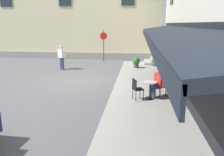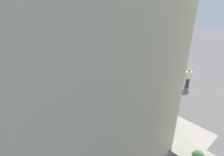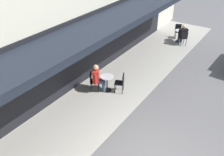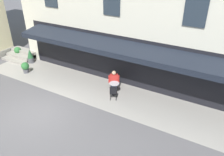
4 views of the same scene
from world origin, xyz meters
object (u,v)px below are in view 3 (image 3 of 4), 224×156
cafe_chair_black_back_row (184,37)px  seated_companion_in_black (183,34)px  cafe_chair_black_corner_right (121,81)px  cafe_table_near_entrance (107,81)px  cafe_chair_black_under_awning (93,80)px  cafe_table_mid_terrace (179,34)px  seated_patron_in_red (98,77)px  cafe_chair_black_near_door (178,30)px

cafe_chair_black_back_row → seated_companion_in_black: (-0.15, -0.15, 0.14)m
cafe_chair_black_corner_right → cafe_chair_black_back_row: bearing=175.9°
cafe_table_near_entrance → cafe_chair_black_under_awning: 0.63m
cafe_chair_black_corner_right → cafe_table_mid_terrace: bearing=179.7°
cafe_table_near_entrance → cafe_table_mid_terrace: size_ratio=1.00×
cafe_table_mid_terrace → seated_patron_in_red: size_ratio=0.57×
cafe_chair_black_corner_right → cafe_table_mid_terrace: size_ratio=1.21×
cafe_table_near_entrance → seated_companion_in_black: bearing=172.6°
cafe_table_mid_terrace → cafe_chair_black_near_door: bearing=-151.4°
cafe_chair_black_back_row → seated_companion_in_black: 0.26m
cafe_table_near_entrance → seated_companion_in_black: 7.04m
cafe_chair_black_near_door → seated_patron_in_red: seated_patron_in_red is taller
cafe_table_mid_terrace → cafe_chair_black_near_door: (-0.55, -0.30, 0.06)m
cafe_chair_black_near_door → seated_companion_in_black: (0.85, 0.59, 0.14)m
cafe_chair_black_back_row → cafe_chair_black_near_door: 1.25m
cafe_chair_black_back_row → seated_patron_in_red: size_ratio=0.69×
cafe_chair_black_back_row → seated_companion_in_black: bearing=-135.8°
cafe_table_near_entrance → seated_patron_in_red: 0.47m
cafe_chair_black_corner_right → seated_companion_in_black: 6.73m
seated_companion_in_black → cafe_table_mid_terrace: bearing=-135.8°
cafe_table_mid_terrace → cafe_chair_black_under_awning: bearing=-8.6°
cafe_chair_black_back_row → seated_patron_in_red: bearing=-11.3°
seated_patron_in_red → cafe_chair_black_near_door: bearing=175.3°
seated_companion_in_black → cafe_chair_black_back_row: bearing=44.2°
cafe_table_near_entrance → cafe_chair_black_near_door: size_ratio=0.82×
cafe_chair_black_under_awning → seated_companion_in_black: size_ratio=0.71×
cafe_chair_black_under_awning → cafe_chair_black_corner_right: bearing=117.9°
cafe_chair_black_back_row → seated_companion_in_black: seated_companion_in_black is taller
cafe_chair_black_near_door → cafe_table_mid_terrace: bearing=28.6°
cafe_chair_black_back_row → cafe_chair_black_near_door: same height
cafe_table_near_entrance → seated_patron_in_red: (0.22, -0.35, 0.21)m
cafe_chair_black_under_awning → seated_patron_in_red: seated_patron_in_red is taller
cafe_table_near_entrance → cafe_chair_black_back_row: 6.90m
seated_patron_in_red → seated_companion_in_black: size_ratio=1.03×
cafe_chair_black_corner_right → cafe_chair_black_under_awning: (0.59, -1.11, 0.00)m
cafe_chair_black_corner_right → cafe_chair_black_under_awning: bearing=-62.1°
cafe_table_near_entrance → cafe_table_mid_terrace: bearing=175.2°
cafe_chair_black_back_row → cafe_chair_black_near_door: bearing=-143.6°
cafe_chair_black_under_awning → cafe_table_mid_terrace: bearing=171.4°
cafe_table_mid_terrace → seated_companion_in_black: 0.46m
cafe_table_near_entrance → cafe_chair_black_under_awning: size_ratio=0.82×
seated_patron_in_red → cafe_table_mid_terrace: bearing=172.7°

